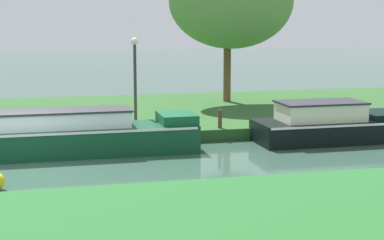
# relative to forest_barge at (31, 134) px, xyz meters

# --- Properties ---
(ground_plane) EXTENTS (120.00, 120.00, 0.00)m
(ground_plane) POSITION_rel_forest_barge_xyz_m (-0.38, -1.20, -0.66)
(ground_plane) COLOR #355446
(riverbank_far) EXTENTS (72.00, 10.00, 0.40)m
(riverbank_far) POSITION_rel_forest_barge_xyz_m (-0.38, 5.80, -0.46)
(riverbank_far) COLOR #295424
(riverbank_far) RESTS_ON ground_plane
(forest_barge) EXTENTS (9.38, 1.72, 2.08)m
(forest_barge) POSITION_rel_forest_barge_xyz_m (0.00, 0.00, 0.00)
(forest_barge) COLOR #104128
(forest_barge) RESTS_ON ground_plane
(black_narrowboat) EXTENTS (4.85, 1.92, 1.34)m
(black_narrowboat) POSITION_rel_forest_barge_xyz_m (9.49, -0.00, -0.10)
(black_narrowboat) COLOR black
(black_narrowboat) RESTS_ON ground_plane
(willow_tree_right) EXTENTS (5.39, 3.47, 6.38)m
(willow_tree_right) POSITION_rel_forest_barge_xyz_m (8.30, 6.91, 4.08)
(willow_tree_right) COLOR brown
(willow_tree_right) RESTS_ON riverbank_far
(lamp_post) EXTENTS (0.24, 0.24, 3.00)m
(lamp_post) POSITION_rel_forest_barge_xyz_m (3.38, 1.83, 1.62)
(lamp_post) COLOR #333338
(lamp_post) RESTS_ON riverbank_far
(mooring_post_near) EXTENTS (0.13, 0.13, 0.62)m
(mooring_post_near) POSITION_rel_forest_barge_xyz_m (6.10, 1.13, 0.04)
(mooring_post_near) COLOR brown
(mooring_post_near) RESTS_ON riverbank_far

